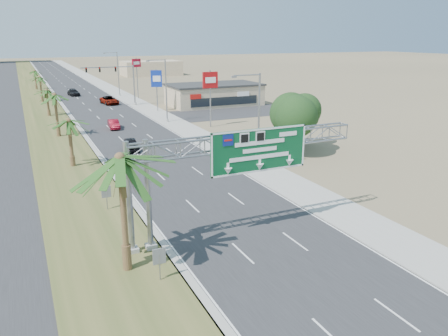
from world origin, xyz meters
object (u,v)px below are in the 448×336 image
object	(u,v)px
car_mid_lane	(114,124)
sign_gantry	(236,150)
pole_sign_blue	(156,80)
car_right_lane	(109,100)
palm_near	(120,159)
store_building	(214,95)
pole_sign_red_far	(137,66)
pole_sign_red_near	(210,83)
car_far	(73,93)
car_left_lane	(131,145)
signal_mast	(124,82)

from	to	relation	value
car_mid_lane	sign_gantry	bearing A→B (deg)	-85.40
car_mid_lane	pole_sign_blue	xyz separation A→B (m)	(10.63, 12.54, 5.02)
car_right_lane	palm_near	bearing A→B (deg)	-107.85
store_building	pole_sign_red_far	bearing A→B (deg)	126.48
sign_gantry	pole_sign_blue	xyz separation A→B (m)	(10.26, 53.06, -0.36)
palm_near	car_right_lane	distance (m)	69.13
pole_sign_red_near	pole_sign_blue	distance (m)	17.78
palm_near	car_far	size ratio (longest dim) A/B	1.64
pole_sign_blue	car_far	bearing A→B (deg)	110.90
sign_gantry	pole_sign_red_near	bearing A→B (deg)	69.33
store_building	car_right_lane	bearing A→B (deg)	152.94
car_right_lane	pole_sign_blue	bearing A→B (deg)	-71.33
car_far	store_building	bearing A→B (deg)	-55.17
palm_near	car_right_lane	xyz separation A→B (m)	(12.02, 67.80, -6.14)
palm_near	store_building	world-z (taller)	palm_near
store_building	car_far	size ratio (longest dim) A/B	3.53
car_left_lane	pole_sign_red_near	xyz separation A→B (m)	(14.56, 9.26, 5.94)
palm_near	car_mid_lane	world-z (taller)	palm_near
store_building	pole_sign_blue	bearing A→B (deg)	-166.75
pole_sign_red_near	car_mid_lane	bearing A→B (deg)	160.36
car_far	pole_sign_red_near	size ratio (longest dim) A/B	0.60
palm_near	store_building	size ratio (longest dim) A/B	0.46
sign_gantry	signal_mast	bearing A→B (deg)	84.26
car_left_lane	car_right_lane	size ratio (longest dim) A/B	0.76
signal_mast	pole_sign_red_far	world-z (taller)	pole_sign_red_far
pole_sign_red_far	car_left_lane	bearing A→B (deg)	-105.37
store_building	car_mid_lane	xyz separation A→B (m)	(-23.43, -15.55, -1.32)
pole_sign_red_near	pole_sign_blue	size ratio (longest dim) A/B	1.11
sign_gantry	signal_mast	size ratio (longest dim) A/B	1.63
palm_near	pole_sign_blue	distance (m)	57.99
pole_sign_blue	car_left_lane	bearing A→B (deg)	-113.06
palm_near	pole_sign_red_near	distance (m)	43.28
store_building	car_mid_lane	distance (m)	28.16
store_building	car_far	world-z (taller)	store_building
car_left_lane	car_far	bearing A→B (deg)	97.45
pole_sign_red_near	store_building	bearing A→B (deg)	64.82
sign_gantry	car_right_lane	distance (m)	66.19
sign_gantry	car_far	bearing A→B (deg)	90.81
sign_gantry	car_right_lane	size ratio (longest dim) A/B	2.93
signal_mast	store_building	bearing A→B (deg)	-19.54
palm_near	signal_mast	xyz separation A→B (m)	(14.37, 63.97, -2.08)
sign_gantry	store_building	size ratio (longest dim) A/B	0.93
signal_mast	car_right_lane	distance (m)	6.05
signal_mast	car_left_lane	bearing A→B (deg)	-101.64
signal_mast	store_building	size ratio (longest dim) A/B	0.57
car_right_lane	car_left_lane	bearing A→B (deg)	-105.01
car_right_lane	car_far	distance (m)	17.84
signal_mast	car_mid_lane	world-z (taller)	signal_mast
store_building	pole_sign_red_far	world-z (taller)	pole_sign_red_far
palm_near	pole_sign_red_near	size ratio (longest dim) A/B	0.98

